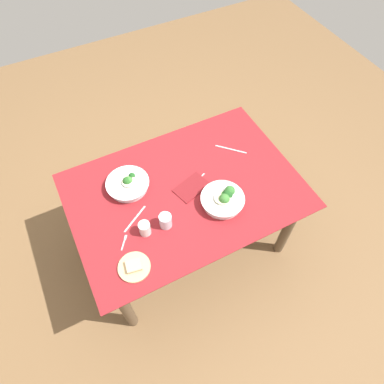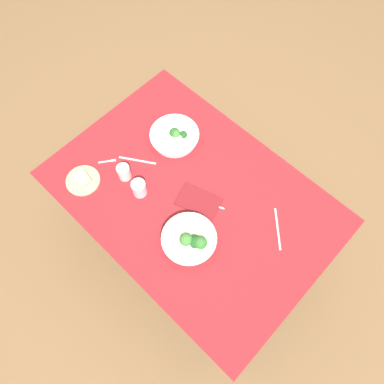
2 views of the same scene
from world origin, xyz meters
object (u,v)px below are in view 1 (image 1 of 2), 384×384
object	(u,v)px
broccoli_bowl_near	(128,184)
water_glass_side	(166,221)
table_knife_left	(231,149)
napkin_folded_upper	(192,187)
fork_by_near_bowl	(199,179)
water_glass_center	(145,228)
table_knife_right	(135,219)
bread_side_plate	(134,267)
broccoli_bowl_far	(223,199)
fork_by_far_bowl	(124,242)

from	to	relation	value
broccoli_bowl_near	water_glass_side	size ratio (longest dim) A/B	2.91
table_knife_left	water_glass_side	bearing A→B (deg)	72.70
napkin_folded_upper	broccoli_bowl_near	bearing A→B (deg)	-27.51
fork_by_near_bowl	table_knife_left	xyz separation A→B (m)	(-0.32, -0.13, -0.00)
water_glass_center	table_knife_right	bearing A→B (deg)	-78.16
table_knife_left	napkin_folded_upper	bearing A→B (deg)	68.13
broccoli_bowl_near	fork_by_near_bowl	size ratio (longest dim) A/B	2.63
fork_by_near_bowl	table_knife_left	world-z (taller)	same
broccoli_bowl_near	water_glass_center	world-z (taller)	broccoli_bowl_near
table_knife_right	napkin_folded_upper	size ratio (longest dim) A/B	0.96
bread_side_plate	table_knife_right	xyz separation A→B (m)	(-0.11, -0.28, -0.01)
bread_side_plate	table_knife_right	bearing A→B (deg)	-112.14
water_glass_side	fork_by_near_bowl	world-z (taller)	water_glass_side
water_glass_center	fork_by_near_bowl	bearing A→B (deg)	-156.38
broccoli_bowl_far	water_glass_side	distance (m)	0.37
fork_by_far_bowl	table_knife_right	bearing A→B (deg)	-7.97
broccoli_bowl_near	water_glass_side	distance (m)	0.37
water_glass_side	napkin_folded_upper	world-z (taller)	water_glass_side
fork_by_far_bowl	table_knife_right	distance (m)	0.16
fork_by_far_bowl	table_knife_left	xyz separation A→B (m)	(-0.90, -0.33, -0.00)
water_glass_center	fork_by_far_bowl	world-z (taller)	water_glass_center
water_glass_side	fork_by_far_bowl	xyz separation A→B (m)	(0.26, -0.01, -0.04)
broccoli_bowl_near	water_glass_side	bearing A→B (deg)	105.46
broccoli_bowl_far	water_glass_center	distance (m)	0.50
water_glass_center	table_knife_right	distance (m)	0.12
fork_by_near_bowl	napkin_folded_upper	xyz separation A→B (m)	(0.07, 0.04, 0.00)
broccoli_bowl_near	water_glass_center	distance (m)	0.35
table_knife_left	broccoli_bowl_near	bearing A→B (deg)	43.58
bread_side_plate	fork_by_far_bowl	xyz separation A→B (m)	(-0.00, -0.17, -0.01)
broccoli_bowl_far	water_glass_center	xyz separation A→B (m)	(0.50, -0.03, 0.01)
napkin_folded_upper	water_glass_side	bearing A→B (deg)	33.76
fork_by_far_bowl	water_glass_side	bearing A→B (deg)	-54.78
broccoli_bowl_near	napkin_folded_upper	size ratio (longest dim) A/B	1.26
broccoli_bowl_near	fork_by_far_bowl	xyz separation A→B (m)	(0.16, 0.35, -0.03)
broccoli_bowl_near	fork_by_near_bowl	bearing A→B (deg)	160.69
bread_side_plate	table_knife_left	size ratio (longest dim) A/B	0.81
water_glass_center	water_glass_side	xyz separation A→B (m)	(-0.13, 0.01, 0.00)
broccoli_bowl_far	broccoli_bowl_near	xyz separation A→B (m)	(0.47, -0.37, -0.01)
water_glass_center	table_knife_right	size ratio (longest dim) A/B	0.43
broccoli_bowl_near	napkin_folded_upper	bearing A→B (deg)	152.49
bread_side_plate	fork_by_near_bowl	bearing A→B (deg)	-147.85
broccoli_bowl_far	napkin_folded_upper	distance (m)	0.23
water_glass_center	table_knife_right	xyz separation A→B (m)	(0.02, -0.11, -0.04)
broccoli_bowl_far	bread_side_plate	size ratio (longest dim) A/B	1.50
broccoli_bowl_near	bread_side_plate	size ratio (longest dim) A/B	1.52
broccoli_bowl_far	water_glass_center	bearing A→B (deg)	-3.07
broccoli_bowl_near	fork_by_far_bowl	size ratio (longest dim) A/B	3.25
broccoli_bowl_near	table_knife_left	size ratio (longest dim) A/B	1.23
fork_by_near_bowl	napkin_folded_upper	world-z (taller)	napkin_folded_upper
water_glass_center	table_knife_left	bearing A→B (deg)	-157.06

